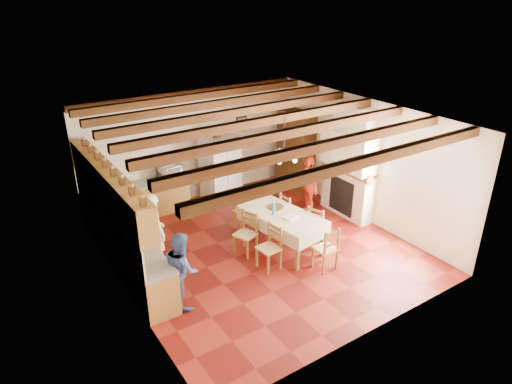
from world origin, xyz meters
TOP-DOWN VIEW (x-y plane):
  - floor at (0.00, 0.00)m, footprint 6.00×6.50m
  - ceiling at (0.00, 0.00)m, footprint 6.00×6.50m
  - wall_back at (0.00, 3.26)m, footprint 6.00×0.02m
  - wall_front at (0.00, -3.26)m, footprint 6.00×0.02m
  - wall_left at (-3.01, 0.00)m, footprint 0.02×6.50m
  - wall_right at (3.01, 0.00)m, footprint 0.02×6.50m
  - ceiling_beams at (0.00, 0.00)m, footprint 6.00×6.30m
  - lower_cabinets_left at (-2.70, 1.05)m, footprint 0.60×4.30m
  - lower_cabinets_back at (-1.55, 2.95)m, footprint 2.30×0.60m
  - countertop_left at (-2.70, 1.05)m, footprint 0.62×4.30m
  - countertop_back at (-1.55, 2.95)m, footprint 2.34×0.62m
  - backsplash_left at (-2.98, 1.05)m, footprint 0.03×4.30m
  - backsplash_back at (-1.55, 3.23)m, footprint 2.30×0.03m
  - upper_cabinets at (-2.83, 1.05)m, footprint 0.35×4.20m
  - fireplace at (2.72, 0.20)m, footprint 0.56×1.60m
  - wall_picture at (1.55, 3.23)m, footprint 0.34×0.03m
  - refrigerator at (0.55, 2.71)m, footprint 0.97×0.83m
  - hutch at (2.75, 2.27)m, footprint 0.59×1.26m
  - dining_table at (0.45, -0.21)m, footprint 1.26×2.04m
  - chandelier at (0.45, -0.21)m, footprint 0.47×0.47m
  - chair_left_near at (-0.26, -0.72)m, footprint 0.44×0.46m
  - chair_left_far at (-0.36, 0.03)m, footprint 0.52×0.53m
  - chair_right_near at (1.23, -0.52)m, footprint 0.53×0.54m
  - chair_right_far at (1.08, 0.31)m, footprint 0.40×0.42m
  - chair_end_near at (0.71, -1.36)m, footprint 0.42×0.40m
  - chair_end_far at (0.23, 1.01)m, footprint 0.48×0.47m
  - person_man at (-2.17, 0.55)m, footprint 0.46×0.65m
  - person_woman_blue at (-2.22, -0.78)m, footprint 0.65×0.78m
  - person_woman_red at (1.98, 0.77)m, footprint 0.60×0.98m
  - microwave at (-0.80, 2.95)m, footprint 0.62×0.46m
  - fridge_vase at (0.47, 2.71)m, footprint 0.35×0.35m

SIDE VIEW (x-z plane):
  - floor at x=0.00m, z-range -0.02..0.00m
  - lower_cabinets_left at x=-2.70m, z-range 0.00..0.86m
  - lower_cabinets_back at x=-1.55m, z-range 0.00..0.86m
  - chair_left_near at x=-0.26m, z-range 0.00..0.96m
  - chair_left_far at x=-0.36m, z-range 0.00..0.96m
  - chair_right_near at x=1.23m, z-range 0.00..0.96m
  - chair_right_far at x=1.08m, z-range 0.00..0.96m
  - chair_end_near at x=0.71m, z-range 0.00..0.96m
  - chair_end_far at x=0.23m, z-range 0.00..0.96m
  - person_woman_blue at x=-2.22m, z-range 0.00..1.45m
  - dining_table at x=0.45m, z-range 0.33..1.17m
  - person_woman_red at x=1.98m, z-range 0.00..1.55m
  - person_man at x=-2.17m, z-range 0.00..1.68m
  - countertop_left at x=-2.70m, z-range 0.86..0.90m
  - countertop_back at x=-1.55m, z-range 0.86..0.90m
  - refrigerator at x=0.55m, z-range 0.00..1.80m
  - microwave at x=-0.80m, z-range 0.90..1.22m
  - hutch at x=2.75m, z-range 0.00..2.24m
  - backsplash_left at x=-2.98m, z-range 0.90..1.50m
  - backsplash_back at x=-1.55m, z-range 0.90..1.50m
  - fireplace at x=2.72m, z-range 0.00..2.80m
  - wall_back at x=0.00m, z-range 0.00..3.00m
  - wall_front at x=0.00m, z-range 0.00..3.00m
  - wall_left at x=-3.01m, z-range 0.00..3.00m
  - wall_right at x=3.01m, z-range 0.00..3.00m
  - upper_cabinets at x=-2.83m, z-range 1.50..2.20m
  - wall_picture at x=1.55m, z-range 1.64..2.06m
  - fridge_vase at x=0.47m, z-range 1.80..2.10m
  - chandelier at x=0.45m, z-range 2.23..2.27m
  - ceiling_beams at x=0.00m, z-range 2.83..2.99m
  - ceiling at x=0.00m, z-range 3.00..3.02m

